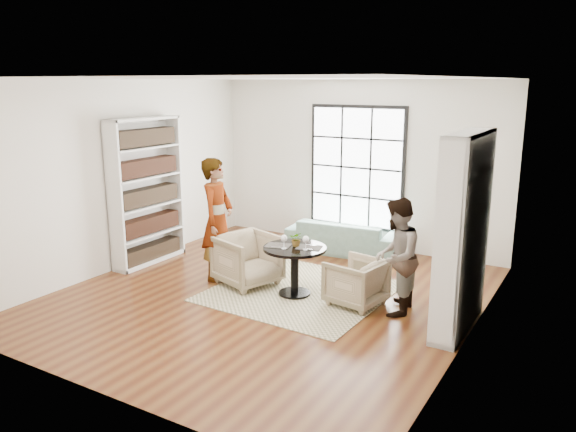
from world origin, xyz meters
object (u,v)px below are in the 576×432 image
Objects in this scene: person_left at (217,219)px; wine_glass_right at (306,240)px; person_right at (396,257)px; wine_glass_left at (284,239)px; flower_centerpiece at (297,239)px; pedestal_table at (295,260)px; armchair_right at (356,282)px; sofa at (343,236)px; armchair_left at (248,260)px.

person_left is 9.29× the size of wine_glass_right.
person_right is 1.55m from wine_glass_left.
wine_glass_right is (0.28, 0.11, 0.00)m from wine_glass_left.
person_right is 7.66× the size of wine_glass_left.
wine_glass_right is at bearing -23.51° from flower_centerpiece.
wine_glass_left reaches higher than pedestal_table.
person_left reaches higher than wine_glass_left.
pedestal_table is at bearing -103.76° from flower_centerpiece.
armchair_right is 0.89m from wine_glass_right.
wine_glass_left is (-0.08, -0.15, 0.34)m from pedestal_table.
pedestal_table is at bearing -102.89° from person_left.
wine_glass_left is (-0.97, -0.27, 0.53)m from armchair_right.
wine_glass_left is at bearing -88.11° from person_right.
person_left is at bearing 172.14° from wine_glass_left.
flower_centerpiece is at bearing 76.24° from pedestal_table.
person_right is 1.43m from flower_centerpiece.
flower_centerpiece is (0.29, -2.20, 0.53)m from sofa.
armchair_right is (0.89, 0.12, -0.20)m from pedestal_table.
pedestal_table is 1.06× the size of armchair_left.
flower_centerpiece reaches higher than pedestal_table.
sofa is 2.27m from armchair_left.
wine_glass_left is (0.20, -2.39, 0.56)m from sofa.
person_left reaches higher than person_right.
sofa is 2.46m from wine_glass_left.
pedestal_table is 0.48× the size of person_left.
person_left is 9.31× the size of wine_glass_left.
flower_centerpiece is at bearing -101.33° from person_left.
armchair_left is 0.55× the size of person_right.
armchair_right is at bearing 5.08° from flower_centerpiece.
person_left is 1.30m from wine_glass_left.
pedestal_table is 1.46m from person_right.
wine_glass_left is (-1.52, -0.27, 0.09)m from person_right.
armchair_right is at bearing -98.10° from person_right.
person_left reaches higher than armchair_right.
wine_glass_left is at bearing -85.24° from armchair_left.
sofa is at bearing -148.96° from person_right.
armchair_left is 3.91× the size of flower_centerpiece.
armchair_left is at bearing -77.30° from armchair_right.
wine_glass_left is 0.22m from flower_centerpiece.
armchair_right is at bearing -68.60° from armchair_left.
flower_centerpiece is at bearing -70.75° from armchair_left.
armchair_right is 1.01m from flower_centerpiece.
sofa is 1.29× the size of person_right.
person_left is at bearing 177.46° from wine_glass_right.
sofa is 2.28m from flower_centerpiece.
pedestal_table is 2.26m from sofa.
wine_glass_right is (0.20, -0.04, 0.34)m from pedestal_table.
person_left reaches higher than flower_centerpiece.
armchair_left is at bearing 176.09° from wine_glass_right.
person_right is (2.81, 0.09, -0.17)m from person_left.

